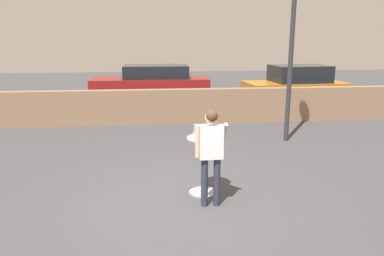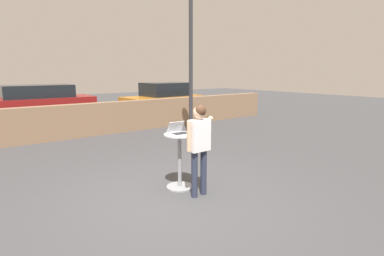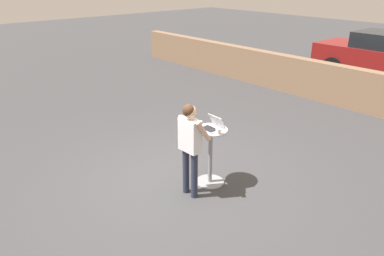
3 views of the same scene
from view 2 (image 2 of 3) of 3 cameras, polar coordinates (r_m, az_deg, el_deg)
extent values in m
plane|color=#3D3D3F|center=(5.17, -3.38, -13.63)|extent=(50.00, 50.00, 0.00)
cube|color=#84664C|center=(10.39, -22.32, 1.14)|extent=(17.83, 0.35, 1.10)
cylinder|color=gray|center=(5.70, -2.33, -11.10)|extent=(0.50, 0.50, 0.03)
cylinder|color=gray|center=(5.53, -2.37, -6.32)|extent=(0.07, 0.07, 0.97)
cylinder|color=#B7B7BC|center=(5.41, -2.41, -1.28)|extent=(0.56, 0.56, 0.02)
cube|color=#B7BABF|center=(5.37, -2.17, -1.12)|extent=(0.33, 0.24, 0.02)
cube|color=black|center=(5.37, -2.17, -1.02)|extent=(0.29, 0.20, 0.00)
cube|color=#B7BABF|center=(5.49, -3.16, 0.25)|extent=(0.33, 0.13, 0.20)
cube|color=white|center=(5.49, -3.13, 0.28)|extent=(0.30, 0.11, 0.17)
cylinder|color=white|center=(5.49, -0.33, -0.50)|extent=(0.09, 0.09, 0.09)
torus|color=white|center=(5.52, 0.16, -0.41)|extent=(0.04, 0.01, 0.04)
cylinder|color=#282D42|center=(5.15, 0.47, -8.86)|extent=(0.11, 0.11, 0.81)
cylinder|color=#282D42|center=(5.27, 2.20, -8.40)|extent=(0.11, 0.11, 0.81)
cube|color=silver|center=(5.03, 1.38, -1.41)|extent=(0.37, 0.19, 0.53)
sphere|color=#DBAD89|center=(4.96, 1.40, 3.03)|extent=(0.21, 0.21, 0.21)
sphere|color=#472D1E|center=(4.94, 1.60, 3.30)|extent=(0.19, 0.19, 0.19)
cylinder|color=#DBAD89|center=(4.89, -0.59, -1.59)|extent=(0.07, 0.07, 0.51)
cylinder|color=#DBAD89|center=(5.20, 2.70, 0.28)|extent=(0.08, 0.31, 0.39)
cube|color=maroon|center=(13.52, -28.06, 3.45)|extent=(4.61, 1.78, 0.79)
cube|color=black|center=(13.51, -27.34, 6.25)|extent=(2.54, 1.55, 0.50)
cylinder|color=black|center=(13.06, -21.17, 2.18)|extent=(0.72, 0.23, 0.72)
cylinder|color=black|center=(14.65, -22.97, 2.91)|extent=(0.72, 0.23, 0.72)
cube|color=#B76B19|center=(15.26, -5.65, 4.91)|extent=(4.09, 2.09, 0.63)
cube|color=black|center=(15.33, -5.08, 7.37)|extent=(2.29, 1.75, 0.67)
cylinder|color=black|center=(13.89, -7.67, 3.13)|extent=(0.66, 0.26, 0.65)
cylinder|color=black|center=(15.35, -11.27, 3.73)|extent=(0.66, 0.26, 0.65)
cylinder|color=black|center=(15.38, 0.00, 3.95)|extent=(0.66, 0.26, 0.65)
cylinder|color=black|center=(16.71, -3.93, 4.46)|extent=(0.66, 0.26, 0.65)
cylinder|color=#2D2D33|center=(9.46, -0.23, 12.29)|extent=(0.12, 0.12, 4.78)
camera|label=1|loc=(2.83, 93.70, 10.51)|focal=35.00mm
camera|label=3|loc=(7.23, 51.94, 17.10)|focal=35.00mm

